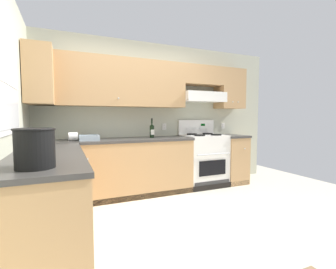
{
  "coord_description": "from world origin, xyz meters",
  "views": [
    {
      "loc": [
        -1.08,
        -2.46,
        1.25
      ],
      "look_at": [
        0.28,
        0.7,
        1.0
      ],
      "focal_mm": 25.47,
      "sensor_mm": 36.0,
      "label": 1
    }
  ],
  "objects_px": {
    "stove": "(203,159)",
    "bucket": "(35,147)",
    "wine_bottle": "(152,130)",
    "bowl": "(89,139)",
    "paper_towel_roll": "(73,137)"
  },
  "relations": [
    {
      "from": "bucket",
      "to": "paper_towel_roll",
      "type": "height_order",
      "value": "bucket"
    },
    {
      "from": "bucket",
      "to": "wine_bottle",
      "type": "bearing_deg",
      "value": 52.39
    },
    {
      "from": "bowl",
      "to": "paper_towel_roll",
      "type": "relative_size",
      "value": 2.18
    },
    {
      "from": "stove",
      "to": "bowl",
      "type": "distance_m",
      "value": 2.05
    },
    {
      "from": "bowl",
      "to": "paper_towel_roll",
      "type": "bearing_deg",
      "value": 170.97
    },
    {
      "from": "wine_bottle",
      "to": "bowl",
      "type": "relative_size",
      "value": 1.15
    },
    {
      "from": "bucket",
      "to": "stove",
      "type": "bearing_deg",
      "value": 37.63
    },
    {
      "from": "stove",
      "to": "bucket",
      "type": "xyz_separation_m",
      "value": [
        -2.5,
        -1.93,
        0.57
      ]
    },
    {
      "from": "stove",
      "to": "bucket",
      "type": "relative_size",
      "value": 4.51
    },
    {
      "from": "bowl",
      "to": "stove",
      "type": "bearing_deg",
      "value": 1.62
    },
    {
      "from": "stove",
      "to": "bowl",
      "type": "height_order",
      "value": "stove"
    },
    {
      "from": "stove",
      "to": "paper_towel_roll",
      "type": "bearing_deg",
      "value": -179.43
    },
    {
      "from": "bucket",
      "to": "paper_towel_roll",
      "type": "bearing_deg",
      "value": 81.42
    },
    {
      "from": "wine_bottle",
      "to": "bowl",
      "type": "bearing_deg",
      "value": -174.77
    },
    {
      "from": "bowl",
      "to": "bucket",
      "type": "distance_m",
      "value": 1.94
    }
  ]
}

